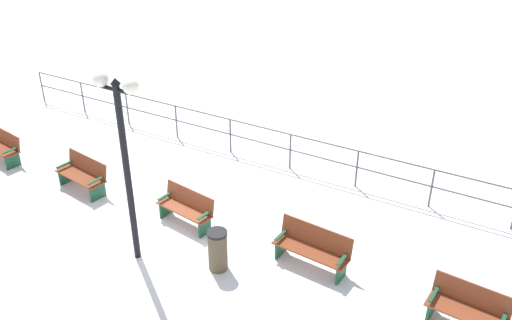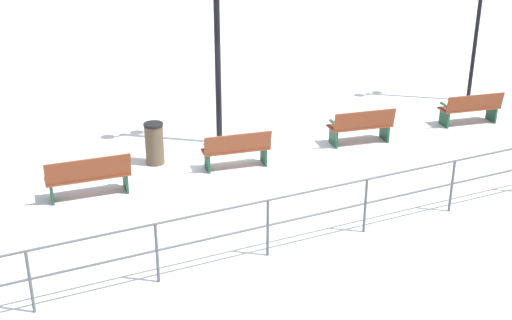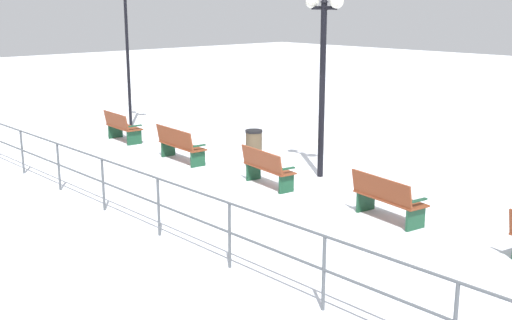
{
  "view_description": "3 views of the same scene",
  "coord_description": "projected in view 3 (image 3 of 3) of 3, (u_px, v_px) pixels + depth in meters",
  "views": [
    {
      "loc": [
        8.67,
        6.88,
        7.92
      ],
      "look_at": [
        -1.9,
        0.9,
        1.12
      ],
      "focal_mm": 39.41,
      "sensor_mm": 36.0,
      "label": 1
    },
    {
      "loc": [
        -13.02,
        5.49,
        6.31
      ],
      "look_at": [
        -1.19,
        0.03,
        0.62
      ],
      "focal_mm": 48.97,
      "sensor_mm": 36.0,
      "label": 2
    },
    {
      "loc": [
        -9.73,
        -10.11,
        4.04
      ],
      "look_at": [
        -1.88,
        -1.54,
        1.19
      ],
      "focal_mm": 44.9,
      "sensor_mm": 36.0,
      "label": 3
    }
  ],
  "objects": [
    {
      "name": "ground_plane",
      "position": [
        271.0,
        186.0,
        14.59
      ],
      "size": [
        80.0,
        80.0,
        0.0
      ],
      "primitive_type": "plane",
      "color": "white",
      "rests_on": "ground"
    },
    {
      "name": "bench_fourth",
      "position": [
        179.0,
        144.0,
        16.68
      ],
      "size": [
        0.65,
        1.71,
        0.91
      ],
      "rotation": [
        0.0,
        0.0,
        -0.08
      ],
      "color": "brown",
      "rests_on": "ground"
    },
    {
      "name": "trash_bin",
      "position": [
        254.0,
        148.0,
        16.17
      ],
      "size": [
        0.43,
        0.43,
        0.95
      ],
      "color": "brown",
      "rests_on": "ground"
    },
    {
      "name": "lamppost_middle",
      "position": [
        323.0,
        51.0,
        14.67
      ],
      "size": [
        0.31,
        1.05,
        4.24
      ],
      "color": "black",
      "rests_on": "ground"
    },
    {
      "name": "bench_second",
      "position": [
        387.0,
        198.0,
        12.13
      ],
      "size": [
        0.8,
        1.59,
        0.89
      ],
      "rotation": [
        0.0,
        0.0,
        -0.16
      ],
      "color": "brown",
      "rests_on": "ground"
    },
    {
      "name": "waterfront_railing",
      "position": [
        129.0,
        185.0,
        11.99
      ],
      "size": [
        0.05,
        17.6,
        1.08
      ],
      "color": "#4C5156",
      "rests_on": "ground"
    },
    {
      "name": "lamppost_far",
      "position": [
        126.0,
        12.0,
        20.56
      ],
      "size": [
        0.32,
        1.02,
        4.9
      ],
      "color": "black",
      "rests_on": "ground"
    },
    {
      "name": "bench_fifth",
      "position": [
        122.0,
        127.0,
        19.16
      ],
      "size": [
        0.69,
        1.48,
        0.89
      ],
      "rotation": [
        0.0,
        0.0,
        -0.08
      ],
      "color": "brown",
      "rests_on": "ground"
    },
    {
      "name": "bench_third",
      "position": [
        267.0,
        167.0,
        14.41
      ],
      "size": [
        0.69,
        1.54,
        0.87
      ],
      "rotation": [
        0.0,
        0.0,
        -0.15
      ],
      "color": "brown",
      "rests_on": "ground"
    }
  ]
}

